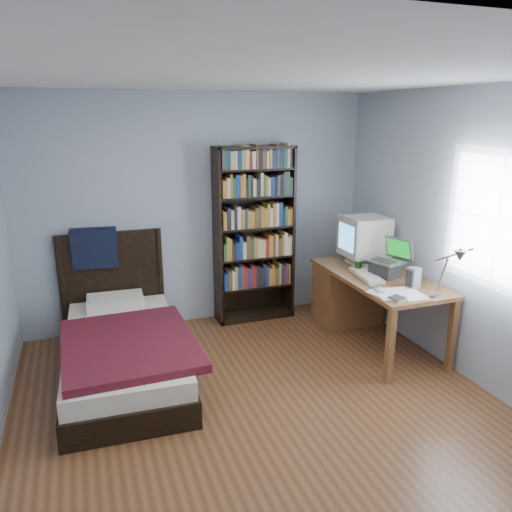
# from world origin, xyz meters

# --- Properties ---
(room) EXTENTS (4.20, 4.24, 2.50)m
(room) POSITION_xyz_m (0.03, -0.00, 1.25)
(room) COLOR brown
(room) RESTS_ON ground
(desk) EXTENTS (0.75, 1.55, 0.73)m
(desk) POSITION_xyz_m (1.50, 1.30, 0.41)
(desk) COLOR brown
(desk) RESTS_ON floor
(crt_monitor) EXTENTS (0.45, 0.42, 0.51)m
(crt_monitor) POSITION_xyz_m (1.58, 1.30, 1.02)
(crt_monitor) COLOR beige
(crt_monitor) RESTS_ON desk
(laptop) EXTENTS (0.39, 0.37, 0.38)m
(laptop) POSITION_xyz_m (1.56, 0.83, 0.84)
(laptop) COLOR #2D2D30
(laptop) RESTS_ON desk
(desk_lamp) EXTENTS (0.21, 0.45, 0.54)m
(desk_lamp) POSITION_xyz_m (1.52, -0.15, 1.16)
(desk_lamp) COLOR #99999E
(desk_lamp) RESTS_ON desk
(keyboard) EXTENTS (0.24, 0.49, 0.05)m
(keyboard) POSITION_xyz_m (1.36, 0.86, 0.75)
(keyboard) COLOR beige
(keyboard) RESTS_ON desk
(speaker) EXTENTS (0.11, 0.11, 0.19)m
(speaker) POSITION_xyz_m (1.60, 0.45, 0.82)
(speaker) COLOR gray
(speaker) RESTS_ON desk
(soda_can) EXTENTS (0.06, 0.06, 0.11)m
(soda_can) POSITION_xyz_m (1.38, 1.05, 0.78)
(soda_can) COLOR #0B3B08
(soda_can) RESTS_ON desk
(mouse) EXTENTS (0.07, 0.12, 0.04)m
(mouse) POSITION_xyz_m (1.51, 1.12, 0.75)
(mouse) COLOR silver
(mouse) RESTS_ON desk
(phone_silver) EXTENTS (0.10, 0.11, 0.02)m
(phone_silver) POSITION_xyz_m (1.26, 0.55, 0.74)
(phone_silver) COLOR #B9B9BE
(phone_silver) RESTS_ON desk
(phone_grey) EXTENTS (0.06, 0.10, 0.02)m
(phone_grey) POSITION_xyz_m (1.22, 0.44, 0.74)
(phone_grey) COLOR gray
(phone_grey) RESTS_ON desk
(external_drive) EXTENTS (0.14, 0.14, 0.02)m
(external_drive) POSITION_xyz_m (1.27, 0.22, 0.74)
(external_drive) COLOR gray
(external_drive) RESTS_ON desk
(bookshelf) EXTENTS (0.87, 0.30, 1.94)m
(bookshelf) POSITION_xyz_m (0.58, 1.94, 0.98)
(bookshelf) COLOR black
(bookshelf) RESTS_ON floor
(bed) EXTENTS (1.12, 2.10, 1.16)m
(bed) POSITION_xyz_m (-0.97, 1.13, 0.26)
(bed) COLOR black
(bed) RESTS_ON floor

